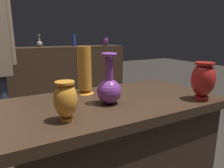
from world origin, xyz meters
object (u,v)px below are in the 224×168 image
Objects in this scene: shelf_vase_far_right at (105,41)px; shelf_vase_center at (40,43)px; vase_right_accent at (203,79)px; vase_tall_behind at (84,71)px; vase_centerpiece at (109,88)px; shelf_vase_right at (74,40)px; vase_left_accent at (66,100)px.

shelf_vase_far_right is 0.81× the size of shelf_vase_center.
vase_right_accent is 2.46m from shelf_vase_far_right.
vase_tall_behind reaches higher than vase_right_accent.
shelf_vase_far_right is (1.10, 2.19, 0.18)m from vase_centerpiece.
shelf_vase_right is (0.62, 2.02, 0.14)m from vase_tall_behind.
shelf_vase_right reaches higher than shelf_vase_center.
shelf_vase_far_right is at bearing 59.50° from vase_tall_behind.
shelf_vase_far_right is at bearing 63.31° from vase_centerpiece.
vase_right_accent is at bearing -5.77° from vase_left_accent.
shelf_vase_far_right reaches higher than vase_right_accent.
vase_tall_behind is 1.61× the size of shelf_vase_right.
vase_right_accent is 1.17× the size of shelf_vase_right.
vase_tall_behind is at bearing 140.40° from vase_right_accent.
shelf_vase_far_right is at bearing 75.91° from vase_right_accent.
shelf_vase_far_right reaches higher than vase_centerpiece.
shelf_vase_center is at bearing 173.18° from shelf_vase_far_right.
shelf_vase_right is (0.85, 2.38, 0.18)m from vase_left_accent.
vase_left_accent is (-0.27, -0.11, 0.01)m from vase_centerpiece.
vase_tall_behind is at bearing -92.74° from shelf_vase_center.
vase_centerpiece is 0.54m from vase_right_accent.
vase_right_accent reaches higher than vase_left_accent.
shelf_vase_center is (-1.04, 0.12, -0.03)m from shelf_vase_far_right.
vase_centerpiece reaches higher than vase_left_accent.
shelf_vase_center is at bearing 87.26° from vase_tall_behind.
vase_right_accent is 2.47m from shelf_vase_right.
vase_right_accent is 1.46× the size of shelf_vase_far_right.
shelf_vase_center is (0.06, 2.31, 0.16)m from vase_centerpiece.
vase_tall_behind reaches higher than vase_centerpiece.
vase_tall_behind is 0.44m from vase_left_accent.
shelf_vase_far_right is 1.05m from shelf_vase_center.
shelf_vase_center is (-0.44, 2.50, 0.13)m from vase_right_accent.
vase_tall_behind reaches higher than vase_left_accent.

